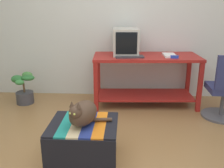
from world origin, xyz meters
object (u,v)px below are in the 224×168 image
object	(u,v)px
desk	(146,71)
book	(169,55)
stapler	(175,57)
keyboard	(129,57)
tv_monitor	(126,42)
ottoman_with_blanket	(84,141)
cat	(83,113)
potted_plant	(24,90)

from	to	relation	value
desk	book	bearing A→B (deg)	-8.46
book	stapler	xyz separation A→B (m)	(0.05, -0.15, 0.01)
keyboard	tv_monitor	bearing A→B (deg)	97.16
ottoman_with_blanket	stapler	world-z (taller)	stapler
ottoman_with_blanket	cat	bearing A→B (deg)	-82.87
tv_monitor	stapler	distance (m)	0.74
desk	stapler	world-z (taller)	stapler
book	cat	world-z (taller)	book
ottoman_with_blanket	potted_plant	xyz separation A→B (m)	(-1.17, 1.45, 0.02)
potted_plant	cat	bearing A→B (deg)	-51.42
keyboard	book	xyz separation A→B (m)	(0.58, 0.13, 0.00)
tv_monitor	stapler	size ratio (longest dim) A/B	4.40
tv_monitor	book	size ratio (longest dim) A/B	1.65
cat	stapler	distance (m)	1.76
tv_monitor	book	world-z (taller)	tv_monitor
ottoman_with_blanket	stapler	distance (m)	1.82
ottoman_with_blanket	stapler	xyz separation A→B (m)	(1.08, 1.35, 0.59)
ottoman_with_blanket	cat	size ratio (longest dim) A/B	1.50
tv_monitor	book	distance (m)	0.67
desk	ottoman_with_blanket	distance (m)	1.71
desk	stapler	xyz separation A→B (m)	(0.38, -0.18, 0.26)
tv_monitor	cat	size ratio (longest dim) A/B	1.11
tv_monitor	book	bearing A→B (deg)	-10.66
cat	keyboard	bearing A→B (deg)	92.09
stapler	tv_monitor	bearing A→B (deg)	72.07
tv_monitor	cat	distance (m)	1.71
ottoman_with_blanket	desk	bearing A→B (deg)	65.34
tv_monitor	potted_plant	xyz separation A→B (m)	(-1.56, -0.13, -0.74)
tv_monitor	cat	xyz separation A→B (m)	(-0.39, -1.60, -0.44)
desk	keyboard	xyz separation A→B (m)	(-0.25, -0.16, 0.25)
potted_plant	book	bearing A→B (deg)	1.11
ottoman_with_blanket	book	bearing A→B (deg)	55.38
desk	ottoman_with_blanket	xyz separation A→B (m)	(-0.70, -1.52, -0.33)
book	keyboard	bearing A→B (deg)	-169.53
ottoman_with_blanket	stapler	bearing A→B (deg)	51.39
desk	potted_plant	world-z (taller)	desk
cat	potted_plant	world-z (taller)	cat
keyboard	cat	bearing A→B (deg)	-115.92
cat	tv_monitor	bearing A→B (deg)	96.32
desk	keyboard	size ratio (longest dim) A/B	3.95
cat	stapler	world-z (taller)	stapler
potted_plant	stapler	distance (m)	2.32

